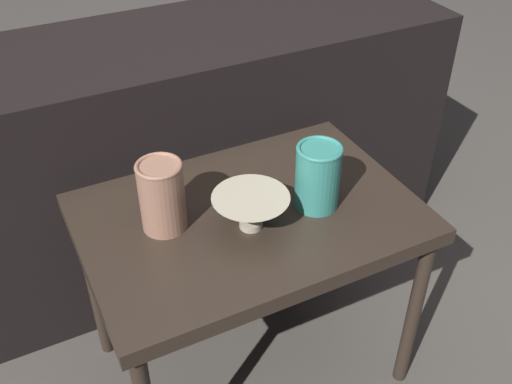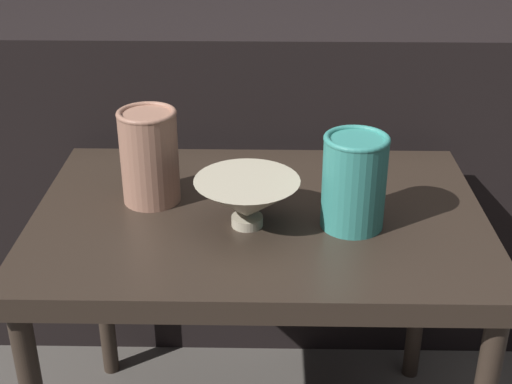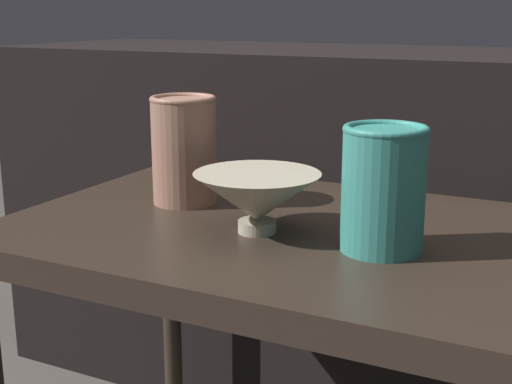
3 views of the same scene
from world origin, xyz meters
name	(u,v)px [view 3 (image 3 of 3)]	position (x,y,z in m)	size (l,w,h in m)	color
table	(284,263)	(0.00, 0.00, 0.50)	(0.77, 0.53, 0.55)	#2D231C
couch_backdrop	(392,231)	(0.00, 0.56, 0.38)	(1.75, 0.50, 0.77)	black
bowl	(257,198)	(-0.02, -0.05, 0.60)	(0.17, 0.17, 0.08)	#B2A88E
vase_textured_left	(184,148)	(-0.19, 0.04, 0.64)	(0.10, 0.10, 0.17)	#996B56
vase_colorful_right	(383,187)	(0.15, -0.04, 0.64)	(0.11, 0.11, 0.16)	teal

